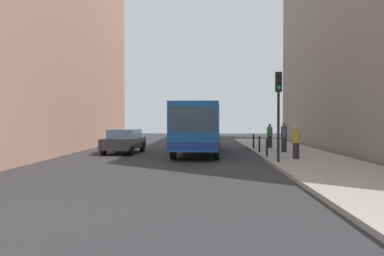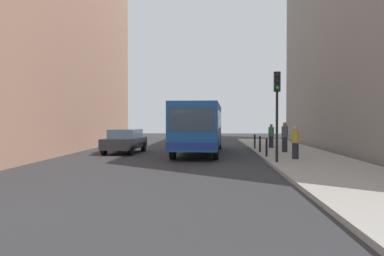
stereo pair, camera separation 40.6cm
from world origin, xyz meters
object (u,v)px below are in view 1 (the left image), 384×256
at_px(bus, 199,125).
at_px(car_beside_bus, 124,141).
at_px(bollard_far, 254,141).
at_px(bollard_mid, 259,144).
at_px(pedestrian_mid_sidewalk, 284,137).
at_px(pedestrian_near_signal, 296,143).
at_px(pedestrian_far_sidewalk, 270,136).
at_px(bollard_near, 267,147).
at_px(traffic_light, 279,99).

bearing_deg(bus, car_beside_bus, 6.78).
bearing_deg(bus, bollard_far, -148.84).
relative_size(bollard_mid, pedestrian_mid_sidewalk, 0.53).
height_order(bus, bollard_mid, bus).
distance_m(pedestrian_near_signal, pedestrian_far_sidewalk, 7.83).
bearing_deg(bollard_mid, pedestrian_far_sidewalk, 72.13).
bearing_deg(bollard_near, pedestrian_far_sidewalk, 79.73).
height_order(traffic_light, pedestrian_far_sidewalk, traffic_light).
relative_size(bollard_near, pedestrian_near_signal, 0.59).
xyz_separation_m(bollard_far, pedestrian_far_sidewalk, (1.20, 0.83, 0.34)).
height_order(bus, pedestrian_near_signal, bus).
bearing_deg(pedestrian_near_signal, bollard_mid, -74.68).
bearing_deg(traffic_light, pedestrian_near_signal, 53.09).
distance_m(car_beside_bus, traffic_light, 10.60).
bearing_deg(bollard_near, bus, 133.62).
relative_size(bus, pedestrian_mid_sidewalk, 6.23).
distance_m(car_beside_bus, bollard_mid, 8.26).
relative_size(bollard_far, pedestrian_far_sidewalk, 0.58).
bearing_deg(pedestrian_far_sidewalk, bollard_near, 167.38).
height_order(traffic_light, bollard_far, traffic_light).
xyz_separation_m(bollard_mid, pedestrian_far_sidewalk, (1.20, 3.74, 0.34)).
bearing_deg(pedestrian_near_signal, pedestrian_mid_sidewalk, -94.62).
bearing_deg(bollard_near, traffic_light, -87.89).
bearing_deg(car_beside_bus, pedestrian_far_sidewalk, -157.57).
distance_m(bus, bollard_far, 4.29).
height_order(car_beside_bus, pedestrian_mid_sidewalk, pedestrian_mid_sidewalk).
height_order(bollard_near, bollard_far, same).
distance_m(bus, bollard_mid, 3.90).
relative_size(pedestrian_near_signal, pedestrian_far_sidewalk, 0.98).
bearing_deg(pedestrian_mid_sidewalk, car_beside_bus, 154.66).
distance_m(traffic_light, pedestrian_mid_sidewalk, 6.13).
distance_m(bus, bollard_near, 5.37).
bearing_deg(traffic_light, car_beside_bus, 143.58).
distance_m(bollard_near, pedestrian_far_sidewalk, 6.76).
bearing_deg(pedestrian_far_sidewalk, bus, 118.06).
distance_m(bollard_mid, bollard_far, 2.91).
xyz_separation_m(bollard_mid, pedestrian_near_signal, (1.25, -4.10, 0.32)).
distance_m(car_beside_bus, bollard_near, 8.93).
relative_size(bus, car_beside_bus, 2.46).
bearing_deg(pedestrian_near_signal, bollard_near, -45.22).
distance_m(traffic_light, bollard_far, 8.86).
bearing_deg(pedestrian_far_sidewalk, car_beside_bus, 106.40).
xyz_separation_m(bus, pedestrian_mid_sidewalk, (5.09, -0.88, -0.68)).
xyz_separation_m(bus, bollard_far, (3.63, 2.01, -1.10)).
xyz_separation_m(car_beside_bus, pedestrian_near_signal, (9.49, -4.63, 0.16)).
height_order(traffic_light, bollard_mid, traffic_light).
height_order(bollard_mid, bollard_far, same).
bearing_deg(bollard_near, bollard_far, 90.00).
height_order(bollard_mid, pedestrian_mid_sidewalk, pedestrian_mid_sidewalk).
relative_size(traffic_light, bollard_near, 4.32).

